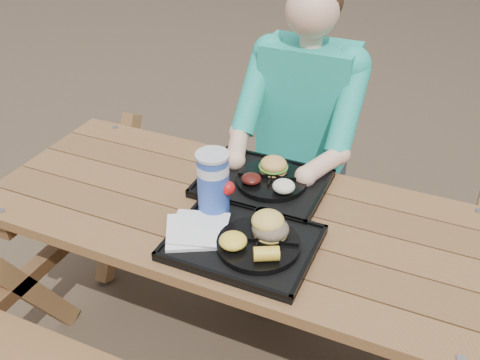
% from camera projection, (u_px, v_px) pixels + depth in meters
% --- Properties ---
extents(ground, '(60.00, 60.00, 0.00)m').
position_uv_depth(ground, '(240.00, 354.00, 2.25)').
color(ground, '#999999').
rests_on(ground, ground).
extents(picnic_table, '(1.80, 1.49, 0.75)m').
position_uv_depth(picnic_table, '(240.00, 290.00, 2.04)').
color(picnic_table, '#999999').
rests_on(picnic_table, ground).
extents(tray_near, '(0.45, 0.35, 0.02)m').
position_uv_depth(tray_near, '(243.00, 244.00, 1.68)').
color(tray_near, black).
rests_on(tray_near, picnic_table).
extents(tray_far, '(0.45, 0.35, 0.02)m').
position_uv_depth(tray_far, '(263.00, 184.00, 1.95)').
color(tray_far, black).
rests_on(tray_far, picnic_table).
extents(plate_near, '(0.26, 0.26, 0.02)m').
position_uv_depth(plate_near, '(258.00, 244.00, 1.64)').
color(plate_near, black).
rests_on(plate_near, tray_near).
extents(plate_far, '(0.26, 0.26, 0.02)m').
position_uv_depth(plate_far, '(271.00, 180.00, 1.94)').
color(plate_far, black).
rests_on(plate_far, tray_far).
extents(napkin_stack, '(0.25, 0.25, 0.02)m').
position_uv_depth(napkin_stack, '(195.00, 230.00, 1.70)').
color(napkin_stack, white).
rests_on(napkin_stack, tray_near).
extents(soda_cup, '(0.11, 0.11, 0.21)m').
position_uv_depth(soda_cup, '(213.00, 184.00, 1.75)').
color(soda_cup, '#163BA8').
rests_on(soda_cup, tray_near).
extents(condiment_bbq, '(0.05, 0.05, 0.03)m').
position_uv_depth(condiment_bbq, '(262.00, 215.00, 1.76)').
color(condiment_bbq, black).
rests_on(condiment_bbq, tray_near).
extents(condiment_mustard, '(0.06, 0.06, 0.03)m').
position_uv_depth(condiment_mustard, '(271.00, 219.00, 1.74)').
color(condiment_mustard, yellow).
rests_on(condiment_mustard, tray_near).
extents(sandwich, '(0.11, 0.11, 0.11)m').
position_uv_depth(sandwich, '(271.00, 220.00, 1.64)').
color(sandwich, '#EEC354').
rests_on(sandwich, plate_near).
extents(mac_cheese, '(0.09, 0.09, 0.04)m').
position_uv_depth(mac_cheese, '(233.00, 241.00, 1.61)').
color(mac_cheese, yellow).
rests_on(mac_cheese, plate_near).
extents(corn_cob, '(0.10, 0.10, 0.04)m').
position_uv_depth(corn_cob, '(266.00, 254.00, 1.56)').
color(corn_cob, yellow).
rests_on(corn_cob, plate_near).
extents(cutlery_far, '(0.10, 0.16, 0.01)m').
position_uv_depth(cutlery_far, '(222.00, 171.00, 2.01)').
color(cutlery_far, black).
rests_on(cutlery_far, tray_far).
extents(burger, '(0.10, 0.10, 0.09)m').
position_uv_depth(burger, '(274.00, 161.00, 1.95)').
color(burger, '#E1A34F').
rests_on(burger, plate_far).
extents(baked_beans, '(0.07, 0.07, 0.03)m').
position_uv_depth(baked_beans, '(251.00, 179.00, 1.90)').
color(baked_beans, '#47120E').
rests_on(baked_beans, plate_far).
extents(potato_salad, '(0.08, 0.08, 0.04)m').
position_uv_depth(potato_salad, '(284.00, 186.00, 1.85)').
color(potato_salad, white).
rests_on(potato_salad, plate_far).
extents(diner, '(0.48, 0.84, 1.28)m').
position_uv_depth(diner, '(303.00, 152.00, 2.39)').
color(diner, '#19AF98').
rests_on(diner, ground).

